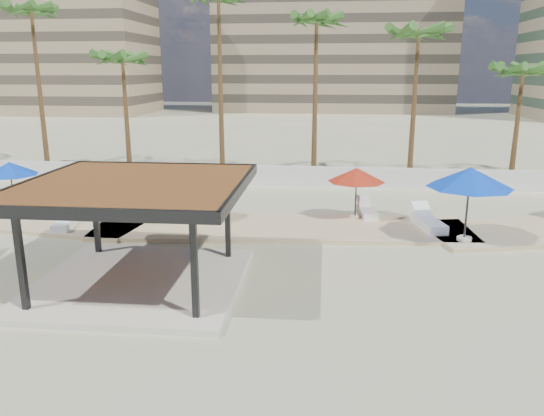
{
  "coord_description": "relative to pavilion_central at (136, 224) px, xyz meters",
  "views": [
    {
      "loc": [
        3.99,
        -14.87,
        6.71
      ],
      "look_at": [
        1.76,
        5.37,
        1.4
      ],
      "focal_mm": 35.0,
      "sensor_mm": 36.0,
      "label": 1
    }
  ],
  "objects": [
    {
      "name": "lounger_b",
      "position": [
        7.73,
        8.64,
        -1.68
      ],
      "size": [
        0.96,
        2.07,
        0.75
      ],
      "rotation": [
        0.0,
        0.0,
        1.74
      ],
      "color": "white",
      "rests_on": "promenade"
    },
    {
      "name": "palm_e",
      "position": [
        4.97,
        17.92,
        7.18
      ],
      "size": [
        3.0,
        3.0,
        10.46
      ],
      "color": "brown",
      "rests_on": "ground"
    },
    {
      "name": "palm_b",
      "position": [
        -13.03,
        18.22,
        7.88
      ],
      "size": [
        3.0,
        3.0,
        11.22
      ],
      "color": "brown",
      "rests_on": "ground"
    },
    {
      "name": "pavilion_central",
      "position": [
        0.0,
        0.0,
        0.0
      ],
      "size": [
        6.81,
        6.81,
        3.42
      ],
      "rotation": [
        0.0,
        0.0,
        0.01
      ],
      "color": "beige",
      "rests_on": "ground"
    },
    {
      "name": "umbrella_c",
      "position": [
        7.18,
        8.2,
        0.12
      ],
      "size": [
        2.86,
        2.86,
        2.31
      ],
      "rotation": [
        0.0,
        0.0,
        -0.11
      ],
      "color": "beige",
      "rests_on": "promenade"
    },
    {
      "name": "palm_d",
      "position": [
        -1.03,
        18.42,
        8.5
      ],
      "size": [
        3.0,
        3.0,
        11.88
      ],
      "color": "brown",
      "rests_on": "ground"
    },
    {
      "name": "boundary_wall",
      "position": [
        1.97,
        15.52,
        -1.44
      ],
      "size": [
        56.0,
        0.3,
        1.2
      ],
      "primitive_type": "cube",
      "color": "silver",
      "rests_on": "ground"
    },
    {
      "name": "ground",
      "position": [
        1.97,
        -0.48,
        -2.04
      ],
      "size": [
        200.0,
        200.0,
        0.0
      ],
      "primitive_type": "plane",
      "color": "#C7B883",
      "rests_on": "ground"
    },
    {
      "name": "umbrella_d",
      "position": [
        11.34,
        5.32,
        0.66
      ],
      "size": [
        3.62,
        3.62,
        2.93
      ],
      "rotation": [
        0.0,
        0.0,
        -0.1
      ],
      "color": "beige",
      "rests_on": "promenade"
    },
    {
      "name": "lounger_a",
      "position": [
        -5.25,
        5.36,
        -1.68
      ],
      "size": [
        1.0,
        2.05,
        0.74
      ],
      "rotation": [
        0.0,
        0.0,
        1.77
      ],
      "color": "white",
      "rests_on": "promenade"
    },
    {
      "name": "palm_f",
      "position": [
        10.97,
        18.12,
        6.45
      ],
      "size": [
        3.0,
        3.0,
        9.68
      ],
      "color": "brown",
      "rests_on": "ground"
    },
    {
      "name": "promenade",
      "position": [
        3.97,
        7.19,
        -1.98
      ],
      "size": [
        44.45,
        7.97,
        0.24
      ],
      "color": "#C6B284",
      "rests_on": "ground"
    },
    {
      "name": "umbrella_b",
      "position": [
        -0.39,
        7.08,
        0.32
      ],
      "size": [
        2.89,
        2.89,
        2.54
      ],
      "rotation": [
        0.0,
        0.0,
        0.01
      ],
      "color": "beige",
      "rests_on": "promenade"
    },
    {
      "name": "lounger_c",
      "position": [
        10.23,
        6.94,
        -1.65
      ],
      "size": [
        1.26,
        2.49,
        0.9
      ],
      "rotation": [
        0.0,
        0.0,
        1.79
      ],
      "color": "white",
      "rests_on": "promenade"
    },
    {
      "name": "palm_c",
      "position": [
        -7.03,
        17.62,
        5.11
      ],
      "size": [
        3.0,
        3.0,
        8.25
      ],
      "color": "brown",
      "rests_on": "ground"
    },
    {
      "name": "umbrella_a",
      "position": [
        -9.18,
        8.0,
        0.11
      ],
      "size": [
        2.63,
        2.63,
        2.3
      ],
      "rotation": [
        0.0,
        0.0,
        -0.02
      ],
      "color": "beige",
      "rests_on": "promenade"
    },
    {
      "name": "palm_g",
      "position": [
        16.97,
        17.72,
        4.41
      ],
      "size": [
        3.0,
        3.0,
        7.52
      ],
      "color": "brown",
      "rests_on": "ground"
    },
    {
      "name": "building_west",
      "position": [
        -40.03,
        67.52,
        13.22
      ],
      "size": [
        34.0,
        16.0,
        32.4
      ],
      "color": "#937F60",
      "rests_on": "ground"
    },
    {
      "name": "umbrella_f",
      "position": [
        -3.16,
        6.68,
        0.39
      ],
      "size": [
        3.32,
        3.32,
        2.63
      ],
      "rotation": [
        0.0,
        0.0,
        0.13
      ],
      "color": "beige",
      "rests_on": "promenade"
    },
    {
      "name": "building_mid",
      "position": [
        5.97,
        77.52,
        12.23
      ],
      "size": [
        38.0,
        16.0,
        30.4
      ],
      "color": "#847259",
      "rests_on": "ground"
    }
  ]
}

